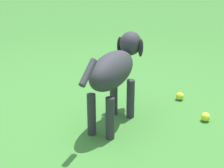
# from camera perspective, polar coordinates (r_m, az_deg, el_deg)

# --- Properties ---
(ground) EXTENTS (14.00, 14.00, 0.00)m
(ground) POSITION_cam_1_polar(r_m,az_deg,el_deg) (2.79, -2.81, -4.65)
(ground) COLOR #38722D
(dog) EXTENTS (0.88, 0.35, 0.61)m
(dog) POSITION_cam_1_polar(r_m,az_deg,el_deg) (2.51, 0.51, 2.30)
(dog) COLOR #2D2D33
(dog) RESTS_ON ground
(tennis_ball_3) EXTENTS (0.07, 0.07, 0.07)m
(tennis_ball_3) POSITION_cam_1_polar(r_m,az_deg,el_deg) (3.07, 10.57, -1.88)
(tennis_ball_3) COLOR #CBD12C
(tennis_ball_3) RESTS_ON ground
(tennis_ball_4) EXTENTS (0.07, 0.07, 0.07)m
(tennis_ball_4) POSITION_cam_1_polar(r_m,az_deg,el_deg) (2.75, 14.42, -5.01)
(tennis_ball_4) COLOR yellow
(tennis_ball_4) RESTS_ON ground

